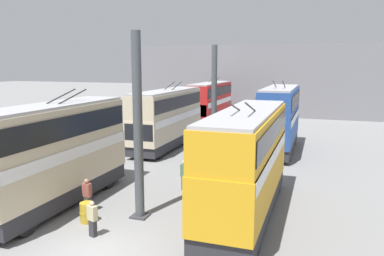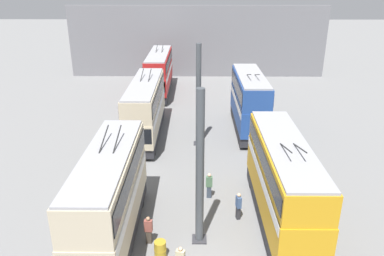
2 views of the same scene
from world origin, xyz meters
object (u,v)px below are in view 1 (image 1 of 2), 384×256
Objects in this scene: bus_right_near at (55,149)px; oil_drum at (87,212)px; person_aisle_midway at (184,174)px; bus_left_far at (280,115)px; person_by_right_row at (87,194)px; bus_left_near at (247,157)px; person_by_left_row at (199,190)px; person_aisle_foreground at (92,218)px; bus_right_far at (211,101)px; bus_right_mid at (167,115)px.

bus_right_near is 10.28× the size of oil_drum.
bus_right_near is at bearing -48.26° from person_aisle_midway.
bus_left_far reaches higher than person_aisle_midway.
person_by_right_row is at bearing -33.56° from person_aisle_midway.
person_aisle_midway is at bearing 58.03° from bus_left_near.
oil_drum is at bearing -156.18° from person_by_left_row.
bus_right_near is at bearing 63.23° from oil_drum.
bus_left_near reaches higher than person_by_right_row.
bus_left_near reaches higher than person_aisle_foreground.
bus_right_far is at bearing 0.00° from bus_right_near.
person_by_right_row is 5.47m from person_by_left_row.
bus_left_far is at bearing -142.07° from bus_right_far.
bus_left_far is at bearing -21.10° from oil_drum.
person_aisle_midway is 1.14× the size of person_aisle_foreground.
bus_right_mid is 13.36m from bus_right_far.
bus_right_near reaches higher than bus_left_near.
bus_right_far is 26.88m from person_by_left_row.
bus_right_mid is at bearing 13.38° from person_by_right_row.
bus_right_near is 3.88m from oil_drum.
person_by_left_row is (1.97, -6.96, -2.03)m from bus_right_near.
bus_left_near is 6.01× the size of person_by_left_row.
person_aisle_midway is at bearing -51.33° from bus_right_near.
bus_left_far is 15.16m from bus_right_far.
bus_right_near is at bearing 180.00° from bus_right_far.
bus_right_far reaches higher than person_by_left_row.
bus_right_near is 0.87× the size of bus_right_far.
bus_left_far is 6.08× the size of person_aisle_foreground.
person_aisle_foreground reaches higher than oil_drum.
bus_left_near reaches higher than person_by_left_row.
person_aisle_midway is (4.26, -5.32, -2.01)m from bus_right_near.
oil_drum is (-1.08, -0.70, -0.40)m from person_by_right_row.
bus_left_near is 0.94× the size of bus_right_far.
bus_right_mid is 1.00× the size of bus_right_far.
bus_left_far is 18.44m from bus_right_near.
bus_left_far is at bearing 66.54° from person_by_left_row.
bus_left_near is 1.08× the size of bus_right_near.
bus_right_mid is 6.34× the size of person_by_left_row.
person_aisle_midway is 1.89× the size of oil_drum.
bus_left_far is 0.98× the size of bus_right_near.
person_aisle_foreground is at bearing -10.12° from person_aisle_midway.
bus_left_far is 5.34× the size of person_aisle_midway.
bus_right_mid is (-1.40, 9.32, -0.20)m from bus_left_far.
oil_drum is at bearing -170.47° from bus_right_mid.
bus_left_far reaches higher than bus_right_near.
bus_left_far is at bearing 164.11° from person_aisle_midway.
oil_drum is (-3.10, 6.66, -2.40)m from bus_left_near.
bus_right_far is 29.43m from oil_drum.
person_by_left_row is at bearing 170.38° from bus_left_far.
bus_right_far is (26.11, 9.32, -0.03)m from bus_left_near.
bus_right_mid is at bearing -149.52° from person_aisle_midway.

